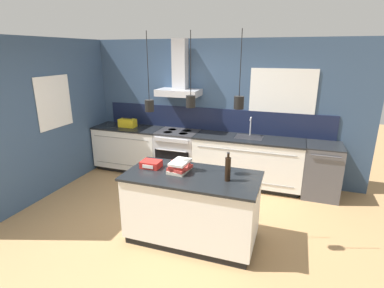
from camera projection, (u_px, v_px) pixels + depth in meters
The scene contains 12 objects.
ground_plane at pixel (174, 225), 4.28m from camera, with size 16.00×16.00×0.00m, color #A87F51.
wall_back at pixel (211, 107), 5.69m from camera, with size 5.60×2.36×2.60m.
wall_left at pixel (60, 115), 5.29m from camera, with size 0.08×3.80×2.60m.
counter_run_left at pixel (130, 148), 6.20m from camera, with size 1.39×0.64×0.91m.
counter_run_sink at pixel (247, 161), 5.44m from camera, with size 1.94×0.64×1.25m.
oven_range at pixel (178, 154), 5.86m from camera, with size 0.78×0.66×0.91m.
dishwasher at pixel (322, 170), 5.04m from camera, with size 0.59×0.65×0.91m.
kitchen_island at pixel (192, 207), 3.85m from camera, with size 1.68×0.84×0.91m.
bottle_on_island at pixel (228, 169), 3.50m from camera, with size 0.07×0.07×0.35m.
book_stack at pixel (180, 166), 3.79m from camera, with size 0.29×0.34×0.14m.
red_supply_box at pixel (151, 164), 3.94m from camera, with size 0.25×0.20×0.09m.
yellow_toolbox at pixel (128, 123), 6.04m from camera, with size 0.34×0.18×0.19m.
Camera 1 is at (1.48, -3.45, 2.38)m, focal length 28.00 mm.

